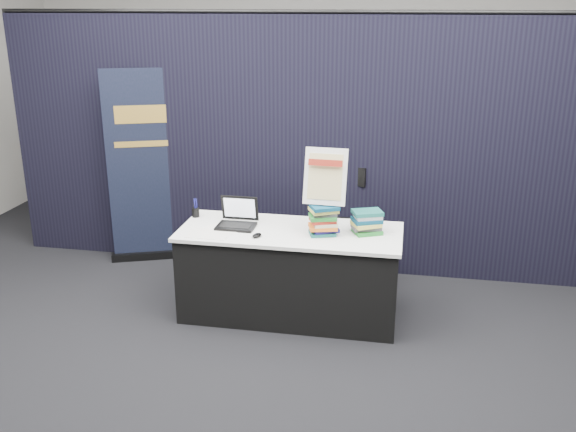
# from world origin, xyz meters

# --- Properties ---
(floor) EXTENTS (8.00, 8.00, 0.00)m
(floor) POSITION_xyz_m (0.00, 0.00, 0.00)
(floor) COLOR black
(floor) RESTS_ON ground
(wall_back) EXTENTS (8.00, 0.02, 3.50)m
(wall_back) POSITION_xyz_m (0.00, 4.00, 1.75)
(wall_back) COLOR #B5B1AA
(wall_back) RESTS_ON floor
(drape_partition) EXTENTS (6.00, 0.08, 2.40)m
(drape_partition) POSITION_xyz_m (0.00, 1.60, 1.20)
(drape_partition) COLOR black
(drape_partition) RESTS_ON floor
(display_table) EXTENTS (1.80, 0.75, 0.75)m
(display_table) POSITION_xyz_m (0.00, 0.55, 0.38)
(display_table) COLOR black
(display_table) RESTS_ON floor
(laptop) EXTENTS (0.31, 0.25, 0.24)m
(laptop) POSITION_xyz_m (-0.45, 0.57, 0.81)
(laptop) COLOR black
(laptop) RESTS_ON display_table
(mouse) EXTENTS (0.09, 0.11, 0.03)m
(mouse) POSITION_xyz_m (-0.23, 0.35, 0.76)
(mouse) COLOR black
(mouse) RESTS_ON display_table
(brochure_left) EXTENTS (0.33, 0.30, 0.00)m
(brochure_left) POSITION_xyz_m (-0.63, 0.36, 0.75)
(brochure_left) COLOR white
(brochure_left) RESTS_ON display_table
(brochure_mid) EXTENTS (0.37, 0.34, 0.00)m
(brochure_mid) POSITION_xyz_m (-0.58, 0.43, 0.75)
(brochure_mid) COLOR white
(brochure_mid) RESTS_ON display_table
(brochure_right) EXTENTS (0.34, 0.25, 0.00)m
(brochure_right) POSITION_xyz_m (-0.62, 0.34, 0.75)
(brochure_right) COLOR silver
(brochure_right) RESTS_ON display_table
(pen_cup) EXTENTS (0.08, 0.08, 0.08)m
(pen_cup) POSITION_xyz_m (-0.86, 0.73, 0.79)
(pen_cup) COLOR black
(pen_cup) RESTS_ON display_table
(book_stack_tall) EXTENTS (0.24, 0.22, 0.25)m
(book_stack_tall) POSITION_xyz_m (0.28, 0.50, 0.87)
(book_stack_tall) COLOR #185E57
(book_stack_tall) RESTS_ON display_table
(book_stack_short) EXTENTS (0.26, 0.24, 0.18)m
(book_stack_short) POSITION_xyz_m (0.61, 0.61, 0.84)
(book_stack_short) COLOR #1F742A
(book_stack_short) RESTS_ON display_table
(info_sign) EXTENTS (0.34, 0.17, 0.46)m
(info_sign) POSITION_xyz_m (0.28, 0.53, 1.22)
(info_sign) COLOR black
(info_sign) RESTS_ON book_stack_tall
(pullup_banner) EXTENTS (0.79, 0.39, 1.92)m
(pullup_banner) POSITION_xyz_m (-1.61, 1.50, 0.85)
(pullup_banner) COLOR black
(pullup_banner) RESTS_ON floor
(stacking_chair) EXTENTS (0.60, 0.62, 1.04)m
(stacking_chair) POSITION_xyz_m (0.32, 1.44, 0.58)
(stacking_chair) COLOR black
(stacking_chair) RESTS_ON floor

